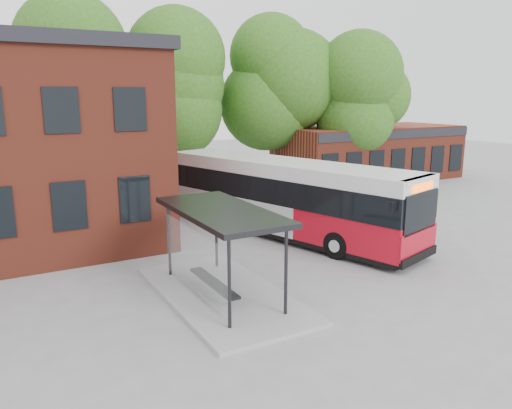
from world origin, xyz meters
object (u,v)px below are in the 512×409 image
bicycle_4 (353,189)px  bicycle_3 (330,190)px  bicycle_7 (366,184)px  bicycle_6 (369,186)px  bicycle_1 (333,191)px  bus_shelter (222,253)px  bicycle_2 (318,188)px  city_bus (284,198)px

bicycle_4 → bicycle_3: bearing=102.7°
bicycle_7 → bicycle_6: bearing=168.7°
bicycle_4 → bicycle_6: size_ratio=0.92×
bicycle_1 → bus_shelter: bearing=123.5°
bicycle_2 → bicycle_3: (0.29, -0.88, 0.02)m
bicycle_3 → bicycle_6: size_ratio=0.89×
bicycle_7 → bicycle_1: bearing=95.9°
bus_shelter → bicycle_7: size_ratio=4.16×
bicycle_6 → bicycle_7: (0.04, 0.34, 0.04)m
bicycle_1 → bicycle_7: 3.31m
bicycle_2 → bicycle_6: bearing=-130.0°
city_bus → bicycle_4: 10.34m
bicycle_1 → city_bus: bearing=121.1°
bicycle_6 → city_bus: bearing=98.8°
bicycle_2 → bicycle_7: (3.52, -0.62, 0.06)m
bicycle_2 → bicycle_3: size_ratio=1.10×
bus_shelter → bicycle_2: bearing=43.6°
city_bus → bicycle_1: city_bus is taller
bicycle_1 → bicycle_2: 1.26m
bicycle_7 → bicycle_4: bearing=105.0°
bicycle_6 → bicycle_7: 0.34m
bicycle_2 → bicycle_6: bicycle_6 is taller
city_bus → bicycle_1: (7.08, 5.41, -1.25)m
bicycle_2 → bicycle_1: bearing=167.6°
bus_shelter → bicycle_3: size_ratio=4.50×
bicycle_6 → bicycle_4: bearing=78.8°
bicycle_4 → bicycle_7: size_ratio=0.96×
bicycle_6 → bicycle_3: bearing=68.5°
bicycle_6 → bicycle_2: bearing=54.5°
bicycle_1 → bicycle_3: size_ratio=0.98×
city_bus → bicycle_2: 9.60m
bicycle_3 → bicycle_6: bicycle_3 is taller
bus_shelter → city_bus: (5.63, 5.18, 0.26)m
bicycle_2 → bicycle_3: bicycle_3 is taller
bus_shelter → bicycle_1: bus_shelter is taller
bicycle_1 → bicycle_3: bearing=-9.7°
bus_shelter → bicycle_1: size_ratio=4.57×
city_bus → bicycle_7: 12.02m
bicycle_4 → bus_shelter: bearing=150.7°
bus_shelter → bicycle_1: (12.71, 10.59, -0.99)m
bus_shelter → bicycle_2: bus_shelter is taller
bicycle_2 → bicycle_7: bearing=-124.6°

